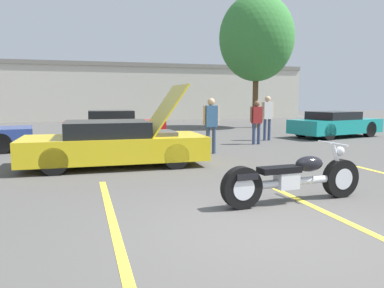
{
  "coord_description": "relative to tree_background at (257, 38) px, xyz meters",
  "views": [
    {
      "loc": [
        -2.31,
        -4.13,
        1.71
      ],
      "look_at": [
        -0.21,
        2.97,
        0.8
      ],
      "focal_mm": 35.0,
      "sensor_mm": 36.0,
      "label": 1
    }
  ],
  "objects": [
    {
      "name": "parking_stripe_foreground",
      "position": [
        -9.33,
        -14.79,
        -5.09
      ],
      "size": [
        0.12,
        5.33,
        0.01
      ],
      "primitive_type": "cube",
      "color": "yellow",
      "rests_on": "ground"
    },
    {
      "name": "tree_background",
      "position": [
        0.0,
        0.0,
        0.0
      ],
      "size": [
        4.24,
        4.24,
        7.54
      ],
      "color": "brown",
      "rests_on": "ground"
    },
    {
      "name": "parking_stripe_middle",
      "position": [
        -6.21,
        -14.79,
        -5.09
      ],
      "size": [
        0.12,
        5.33,
        0.01
      ],
      "primitive_type": "cube",
      "color": "yellow",
      "rests_on": "ground"
    },
    {
      "name": "show_car_hood_open",
      "position": [
        -8.89,
        -10.27,
        -4.52
      ],
      "size": [
        4.53,
        2.01,
        2.06
      ],
      "rotation": [
        0.0,
        0.0,
        -0.02
      ],
      "color": "yellow",
      "rests_on": "ground"
    },
    {
      "name": "spectator_midground",
      "position": [
        -3.48,
        -7.26,
        -4.14
      ],
      "size": [
        0.52,
        0.21,
        1.61
      ],
      "color": "#38476B",
      "rests_on": "ground"
    },
    {
      "name": "spectator_near_motorcycle",
      "position": [
        -2.49,
        -6.21,
        -4.02
      ],
      "size": [
        0.52,
        0.24,
        1.79
      ],
      "color": "#38476B",
      "rests_on": "ground"
    },
    {
      "name": "ground_plane",
      "position": [
        -7.39,
        -15.72,
        -5.09
      ],
      "size": [
        80.0,
        80.0,
        0.0
      ],
      "primitive_type": "plane",
      "color": "#514F4C"
    },
    {
      "name": "motorcycle",
      "position": [
        -6.4,
        -14.56,
        -4.69
      ],
      "size": [
        2.6,
        0.7,
        0.97
      ],
      "rotation": [
        0.0,
        0.0,
        0.08
      ],
      "color": "black",
      "rests_on": "ground"
    },
    {
      "name": "spectator_by_show_car",
      "position": [
        -5.87,
        -8.99,
        -4.07
      ],
      "size": [
        0.52,
        0.22,
        1.71
      ],
      "color": "#38476B",
      "rests_on": "ground"
    },
    {
      "name": "parked_car_mid_row",
      "position": [
        -8.32,
        -3.09,
        -4.53
      ],
      "size": [
        4.3,
        1.88,
        1.17
      ],
      "rotation": [
        0.0,
        0.0,
        -0.03
      ],
      "color": "red",
      "rests_on": "ground"
    },
    {
      "name": "far_building",
      "position": [
        -7.39,
        11.1,
        -2.75
      ],
      "size": [
        32.0,
        4.2,
        4.4
      ],
      "color": "beige",
      "rests_on": "ground"
    },
    {
      "name": "parked_car_right_row",
      "position": [
        1.01,
        -5.88,
        -4.53
      ],
      "size": [
        4.48,
        2.6,
        1.13
      ],
      "rotation": [
        0.0,
        0.0,
        0.22
      ],
      "color": "teal",
      "rests_on": "ground"
    }
  ]
}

